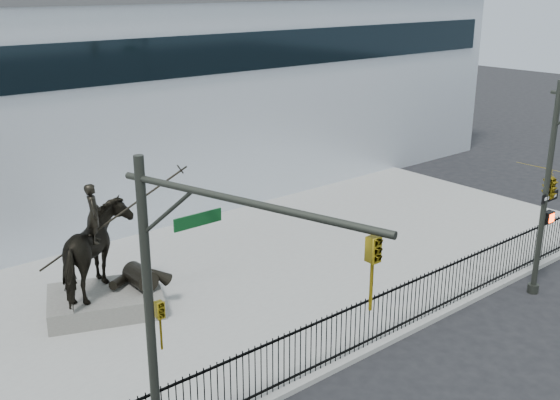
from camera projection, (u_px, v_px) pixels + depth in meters
ground at (398, 371)px, 17.26m from camera, size 120.00×120.00×0.00m
plaza at (240, 281)px, 22.34m from camera, size 30.00×12.00×0.15m
building at (72, 102)px, 30.41m from camera, size 44.00×14.00×9.00m
picket_fence at (365, 323)px, 17.89m from camera, size 22.10×0.10×1.50m
statue_plinth at (105, 301)px, 20.05m from camera, size 3.97×3.39×0.63m
equestrian_statue at (103, 252)px, 19.56m from camera, size 4.02×3.31×3.65m
traffic_signal_left at (185, 327)px, 11.43m from camera, size 1.52×4.84×7.00m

